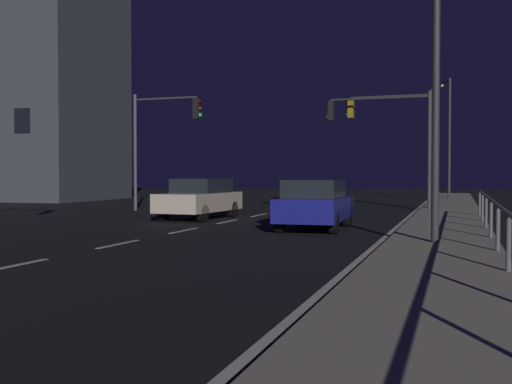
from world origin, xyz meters
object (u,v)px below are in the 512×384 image
(traffic_light_far_left, at_px, (394,125))
(car_oncoming, at_px, (200,198))
(traffic_light_near_left, at_px, (163,129))
(car, at_px, (315,204))
(traffic_light_far_center, at_px, (383,126))
(street_lamp_corner, at_px, (448,127))
(street_lamp_across_street, at_px, (441,35))

(traffic_light_far_left, bearing_deg, car_oncoming, -125.46)
(traffic_light_far_left, bearing_deg, traffic_light_near_left, -155.59)
(car, height_order, traffic_light_far_center, traffic_light_far_center)
(car, height_order, street_lamp_corner, street_lamp_corner)
(car, relative_size, traffic_light_far_center, 0.81)
(traffic_light_far_center, bearing_deg, traffic_light_near_left, -158.87)
(traffic_light_far_center, bearing_deg, car, -93.86)
(traffic_light_far_center, height_order, traffic_light_near_left, traffic_light_far_center)
(car_oncoming, distance_m, traffic_light_near_left, 6.58)
(traffic_light_far_center, bearing_deg, street_lamp_across_street, -78.98)
(car_oncoming, height_order, street_lamp_across_street, street_lamp_across_street)
(car, height_order, car_oncoming, same)
(traffic_light_far_center, relative_size, traffic_light_far_left, 0.97)
(car, xyz_separation_m, street_lamp_corner, (3.57, 25.34, 4.06))
(traffic_light_far_center, bearing_deg, car_oncoming, -126.23)
(traffic_light_far_left, relative_size, street_lamp_across_street, 0.69)
(street_lamp_corner, bearing_deg, traffic_light_far_left, -100.37)
(car_oncoming, bearing_deg, traffic_light_far_center, 53.77)
(car, bearing_deg, traffic_light_near_left, 138.46)
(car_oncoming, relative_size, traffic_light_far_left, 0.79)
(car_oncoming, height_order, traffic_light_far_left, traffic_light_far_left)
(car, xyz_separation_m, street_lamp_across_street, (3.83, -3.89, 4.20))
(traffic_light_far_center, bearing_deg, traffic_light_far_left, 62.76)
(traffic_light_far_left, xyz_separation_m, street_lamp_across_street, (2.60, -16.48, 0.89))
(street_lamp_across_street, bearing_deg, car_oncoming, 141.17)
(car_oncoming, bearing_deg, street_lamp_across_street, -38.83)
(traffic_light_far_center, relative_size, street_lamp_across_street, 0.66)
(traffic_light_near_left, height_order, traffic_light_far_left, traffic_light_far_left)
(car, height_order, street_lamp_across_street, street_lamp_across_street)
(car, xyz_separation_m, traffic_light_far_center, (0.79, 11.74, 3.24))
(traffic_light_far_center, distance_m, street_lamp_across_street, 15.94)
(traffic_light_far_center, xyz_separation_m, traffic_light_far_left, (0.44, 0.86, 0.07))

